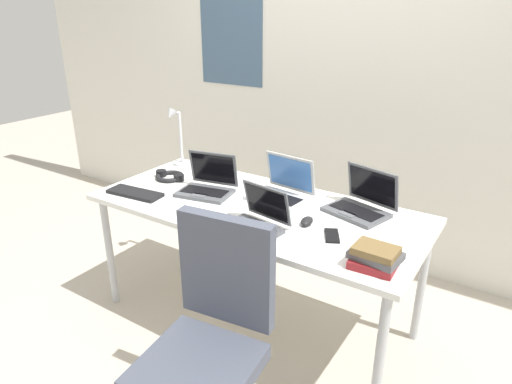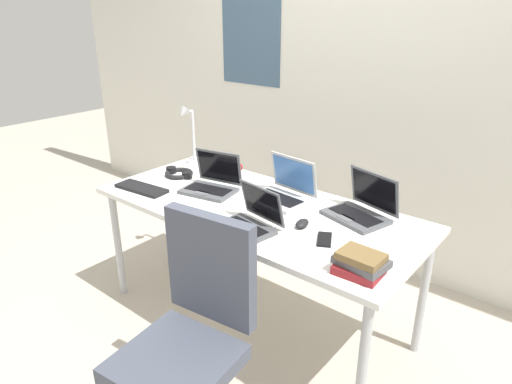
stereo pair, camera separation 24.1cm
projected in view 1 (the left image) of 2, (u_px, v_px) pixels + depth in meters
The scene contains 15 objects.
ground_plane at pixel (256, 318), 2.73m from camera, with size 12.00×12.00×0.00m, color #B7AD9E.
wall_back at pixel (344, 75), 3.09m from camera, with size 6.00×0.13×2.60m.
desk at pixel (256, 215), 2.47m from camera, with size 1.80×0.80×0.74m.
desk_lamp at pixel (177, 137), 2.99m from camera, with size 0.12×0.18×0.40m.
laptop_front_left at pixel (256, 221), 2.18m from camera, with size 0.31×0.28×0.20m.
laptop_near_lamp at pixel (207, 185), 2.60m from camera, with size 0.34×0.30×0.22m.
laptop_back_right at pixel (281, 190), 2.52m from camera, with size 0.34×0.29×0.23m.
laptop_center at pixel (361, 204), 2.35m from camera, with size 0.36×0.33×0.23m.
external_keyboard at pixel (135, 193), 2.58m from camera, with size 0.33×0.12×0.02m, color black.
computer_mouse at pixel (307, 221), 2.23m from camera, with size 0.06×0.10×0.03m, color black.
cell_phone at pixel (332, 236), 2.12m from camera, with size 0.06×0.14×0.01m, color black.
headphones at pixel (170, 176), 2.82m from camera, with size 0.21×0.18×0.04m.
book_stack at pixel (375, 257), 1.86m from camera, with size 0.21×0.17×0.10m.
coffee_mug at pixel (225, 167), 2.90m from camera, with size 0.11×0.08×0.09m.
office_chair at pixel (208, 359), 1.86m from camera, with size 0.52×0.56×0.97m.
Camera 1 is at (1.22, -1.87, 1.74)m, focal length 31.84 mm.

